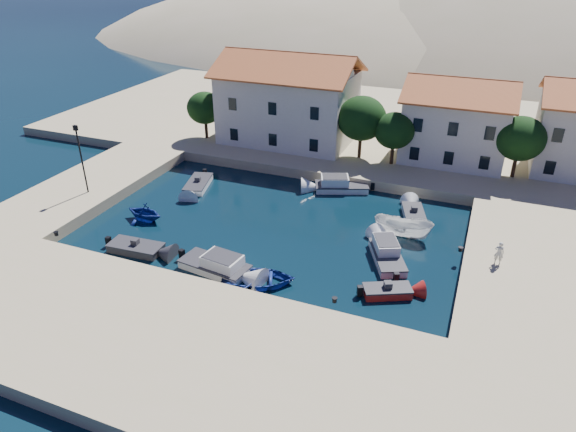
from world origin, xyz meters
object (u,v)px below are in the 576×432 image
object	(u,v)px
pedestrian	(499,253)
lamppost	(80,153)
building_mid	(457,118)
rowboat_south	(259,283)
cabin_cruiser_south	(215,265)
cabin_cruiser_east	(387,255)
boat_east	(402,236)
building_left	(289,97)

from	to	relation	value
pedestrian	lamppost	bearing A→B (deg)	5.04
building_mid	lamppost	world-z (taller)	building_mid
lamppost	rowboat_south	xyz separation A→B (m)	(19.67, -5.88, -4.75)
rowboat_south	pedestrian	world-z (taller)	pedestrian
building_mid	cabin_cruiser_south	size ratio (longest dim) A/B	1.95
lamppost	cabin_cruiser_east	distance (m)	27.60
cabin_cruiser_east	boat_east	distance (m)	4.07
pedestrian	building_mid	bearing A→B (deg)	-72.17
building_left	lamppost	distance (m)	23.10
rowboat_south	boat_east	world-z (taller)	boat_east
lamppost	cabin_cruiser_south	size ratio (longest dim) A/B	1.16
rowboat_south	cabin_cruiser_south	bearing A→B (deg)	64.24
cabin_cruiser_east	cabin_cruiser_south	bearing A→B (deg)	92.71
lamppost	pedestrian	world-z (taller)	lamppost
building_left	cabin_cruiser_east	size ratio (longest dim) A/B	2.87
lamppost	rowboat_south	size ratio (longest dim) A/B	1.23
building_left	building_mid	xyz separation A→B (m)	(18.00, 1.00, -0.71)
building_left	building_mid	world-z (taller)	building_left
cabin_cruiser_east	pedestrian	bearing A→B (deg)	-107.39
cabin_cruiser_east	boat_east	size ratio (longest dim) A/B	1.08
lamppost	boat_east	distance (m)	28.37
rowboat_south	boat_east	bearing A→B (deg)	-58.73
building_left	building_mid	bearing A→B (deg)	3.18
boat_east	building_mid	bearing A→B (deg)	-4.45
building_left	cabin_cruiser_south	size ratio (longest dim) A/B	2.73
rowboat_south	pedestrian	size ratio (longest dim) A/B	2.91
building_mid	lamppost	bearing A→B (deg)	-144.55
cabin_cruiser_south	building_mid	bearing A→B (deg)	70.77
building_left	pedestrian	world-z (taller)	building_left
lamppost	pedestrian	bearing A→B (deg)	2.09
building_mid	cabin_cruiser_east	distance (m)	21.36
cabin_cruiser_south	cabin_cruiser_east	bearing A→B (deg)	35.18
boat_east	rowboat_south	bearing A→B (deg)	143.92
cabin_cruiser_south	pedestrian	bearing A→B (deg)	27.70
cabin_cruiser_east	pedestrian	xyz separation A→B (m)	(7.48, 0.98, 1.39)
building_mid	boat_east	distance (m)	17.59
lamppost	pedestrian	xyz separation A→B (m)	(34.74, 1.27, -2.89)
building_mid	boat_east	xyz separation A→B (m)	(-1.86, -16.69, -5.22)
building_mid	boat_east	world-z (taller)	building_mid
cabin_cruiser_south	rowboat_south	xyz separation A→B (m)	(3.62, -0.32, -0.48)
lamppost	building_left	bearing A→B (deg)	60.10
building_mid	rowboat_south	distance (m)	29.10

